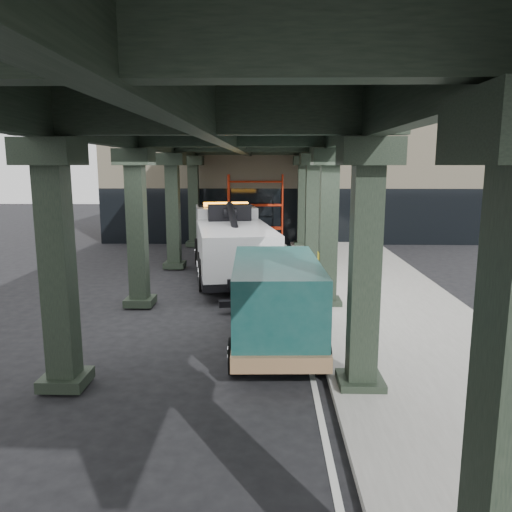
# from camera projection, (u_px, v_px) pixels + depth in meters

# --- Properties ---
(ground) EXTENTS (90.00, 90.00, 0.00)m
(ground) POSITION_uv_depth(u_px,v_px,m) (242.00, 327.00, 14.08)
(ground) COLOR black
(ground) RESTS_ON ground
(sidewalk) EXTENTS (5.00, 40.00, 0.15)m
(sidewalk) POSITION_uv_depth(u_px,v_px,m) (386.00, 306.00, 15.92)
(sidewalk) COLOR gray
(sidewalk) RESTS_ON ground
(lane_stripe) EXTENTS (0.12, 38.00, 0.01)m
(lane_stripe) POSITION_uv_depth(u_px,v_px,m) (298.00, 307.00, 16.01)
(lane_stripe) COLOR silver
(lane_stripe) RESTS_ON ground
(viaduct) EXTENTS (7.40, 32.00, 6.40)m
(viaduct) POSITION_uv_depth(u_px,v_px,m) (231.00, 133.00, 15.08)
(viaduct) COLOR black
(viaduct) RESTS_ON ground
(building) EXTENTS (22.00, 10.00, 8.00)m
(building) POSITION_uv_depth(u_px,v_px,m) (288.00, 173.00, 32.99)
(building) COLOR #C6B793
(building) RESTS_ON ground
(scaffolding) EXTENTS (3.08, 0.88, 4.00)m
(scaffolding) POSITION_uv_depth(u_px,v_px,m) (256.00, 208.00, 28.11)
(scaffolding) COLOR red
(scaffolding) RESTS_ON ground
(tow_truck) EXTENTS (3.99, 9.53, 3.04)m
(tow_truck) POSITION_uv_depth(u_px,v_px,m) (230.00, 240.00, 20.41)
(tow_truck) COLOR black
(tow_truck) RESTS_ON ground
(towed_van) EXTENTS (2.39, 5.61, 2.24)m
(towed_van) POSITION_uv_depth(u_px,v_px,m) (276.00, 299.00, 12.46)
(towed_van) COLOR #103A37
(towed_van) RESTS_ON ground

